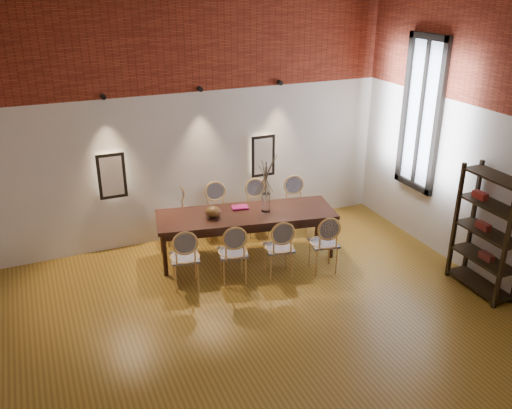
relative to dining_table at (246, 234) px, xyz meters
name	(u,v)px	position (x,y,z in m)	size (l,w,h in m)	color
floor	(279,351)	(-0.57, -2.42, -0.39)	(7.00, 7.00, 0.02)	olive
wall_back	(187,122)	(-0.57, 1.13, 1.62)	(7.00, 0.10, 4.00)	silver
brick_band_back	(184,43)	(-0.57, 1.06, 2.88)	(7.00, 0.02, 1.50)	maroon
niche_left	(112,176)	(-1.87, 1.03, 0.93)	(0.36, 0.06, 0.66)	#FFEAC6
niche_right	(262,156)	(0.73, 1.03, 0.93)	(0.36, 0.06, 0.66)	#FFEAC6
spot_fixture_left	(103,97)	(-1.87, 1.00, 2.17)	(0.08, 0.08, 0.10)	black
spot_fixture_mid	(200,89)	(-0.37, 1.00, 2.17)	(0.08, 0.08, 0.10)	black
spot_fixture_right	(280,83)	(1.03, 1.00, 2.17)	(0.08, 0.08, 0.10)	black
window_glass	(422,114)	(2.89, -0.42, 1.77)	(0.02, 0.78, 2.38)	silver
window_frame	(421,114)	(2.87, -0.42, 1.77)	(0.08, 0.90, 2.50)	black
window_mullion	(421,114)	(2.87, -0.42, 1.77)	(0.06, 0.06, 2.40)	black
dining_table	(246,234)	(0.00, 0.00, 0.00)	(2.80, 0.90, 0.75)	#321812
chair_near_a	(185,257)	(-1.17, -0.52, 0.09)	(0.44, 0.44, 0.94)	#E1B365
chair_near_b	(233,252)	(-0.48, -0.65, 0.09)	(0.44, 0.44, 0.94)	#E1B365
chair_near_c	(279,247)	(0.21, -0.78, 0.09)	(0.44, 0.44, 0.94)	#E1B365
chair_near_d	(324,243)	(0.90, -0.91, 0.09)	(0.44, 0.44, 0.94)	#E1B365
chair_far_a	(176,216)	(-0.90, 0.91, 0.09)	(0.44, 0.44, 0.94)	#E1B365
chair_far_b	(218,213)	(-0.21, 0.78, 0.09)	(0.44, 0.44, 0.94)	#E1B365
chair_far_c	(258,209)	(0.48, 0.65, 0.09)	(0.44, 0.44, 0.94)	#E1B365
chair_far_d	(296,206)	(1.17, 0.52, 0.09)	(0.44, 0.44, 0.94)	#E1B365
vase	(266,202)	(0.32, -0.06, 0.53)	(0.14, 0.14, 0.30)	silver
dried_branches	(266,176)	(0.32, -0.06, 0.98)	(0.50, 0.50, 0.70)	brown
bowl	(213,212)	(-0.53, 0.05, 0.46)	(0.24, 0.24, 0.18)	brown
book	(240,207)	(-0.02, 0.21, 0.39)	(0.26, 0.18, 0.03)	#8A1255
shelving_rack	(488,233)	(2.71, -2.28, 0.53)	(0.38, 1.00, 1.80)	black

